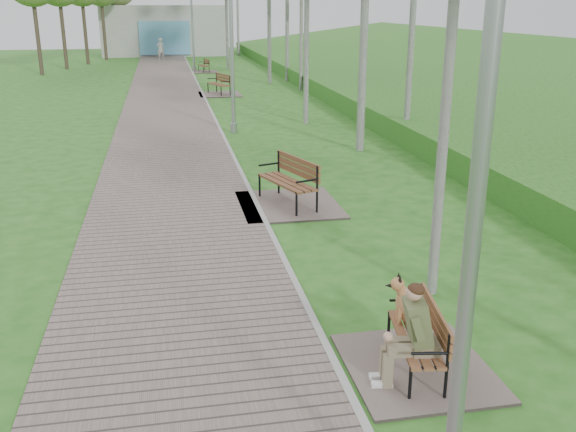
% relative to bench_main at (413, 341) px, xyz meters
% --- Properties ---
extents(ground, '(120.00, 120.00, 0.00)m').
position_rel_bench_main_xyz_m(ground, '(-0.85, -0.50, -0.40)').
color(ground, '#235D18').
rests_on(ground, ground).
extents(walkway, '(3.50, 67.00, 0.04)m').
position_rel_bench_main_xyz_m(walkway, '(-2.60, 21.00, -0.38)').
color(walkway, '#6D5F58').
rests_on(walkway, ground).
extents(kerb, '(0.10, 67.00, 0.05)m').
position_rel_bench_main_xyz_m(kerb, '(-0.85, 21.00, -0.37)').
color(kerb, '#999993').
rests_on(kerb, ground).
extents(embankment, '(14.00, 70.00, 1.60)m').
position_rel_bench_main_xyz_m(embankment, '(11.15, 19.50, -0.40)').
color(embankment, '#4E9135').
rests_on(embankment, ground).
extents(building_north, '(10.00, 5.20, 4.00)m').
position_rel_bench_main_xyz_m(building_north, '(-2.35, 50.47, 1.60)').
color(building_north, '#9E9E99').
rests_on(building_north, ground).
extents(bench_main, '(1.64, 1.82, 1.43)m').
position_rel_bench_main_xyz_m(bench_main, '(0.00, 0.00, 0.00)').
color(bench_main, '#6D5F58').
rests_on(bench_main, ground).
extents(bench_second, '(2.06, 2.29, 1.27)m').
position_rel_bench_main_xyz_m(bench_second, '(-0.21, 6.65, -0.16)').
color(bench_second, '#6D5F58').
rests_on(bench_second, ground).
extents(bench_third, '(1.94, 2.15, 1.19)m').
position_rel_bench_main_xyz_m(bench_third, '(-0.10, 24.50, -0.17)').
color(bench_third, '#6D5F58').
rests_on(bench_third, ground).
extents(bench_far, '(1.60, 1.78, 0.99)m').
position_rel_bench_main_xyz_m(bench_far, '(-0.10, 35.34, -0.22)').
color(bench_far, '#6D5F58').
rests_on(bench_far, ground).
extents(lamp_post_near, '(0.20, 0.20, 5.17)m').
position_rel_bench_main_xyz_m(lamp_post_near, '(-0.66, -2.40, 2.02)').
color(lamp_post_near, gray).
rests_on(lamp_post_near, ground).
extents(lamp_post_second, '(0.22, 0.22, 5.67)m').
position_rel_bench_main_xyz_m(lamp_post_second, '(-0.44, 14.92, 2.25)').
color(lamp_post_second, gray).
rests_on(lamp_post_second, ground).
extents(lamp_post_third, '(0.22, 0.22, 5.59)m').
position_rel_bench_main_xyz_m(lamp_post_third, '(-0.67, 35.85, 2.21)').
color(lamp_post_third, gray).
rests_on(lamp_post_third, ground).
extents(pedestrian_near, '(0.71, 0.60, 1.65)m').
position_rel_bench_main_xyz_m(pedestrian_near, '(-2.72, 44.81, 0.43)').
color(pedestrian_near, silver).
rests_on(pedestrian_near, ground).
extents(pedestrian_far, '(0.82, 0.69, 1.48)m').
position_rel_bench_main_xyz_m(pedestrian_far, '(-2.90, 48.85, 0.34)').
color(pedestrian_far, gray).
rests_on(pedestrian_far, ground).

